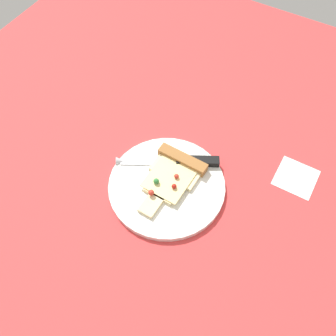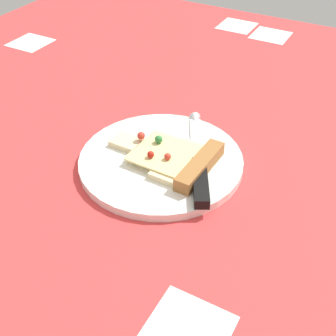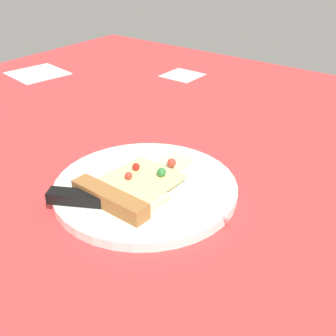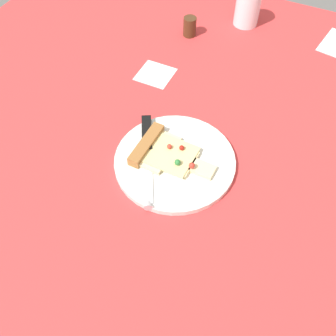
{
  "view_description": "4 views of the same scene",
  "coord_description": "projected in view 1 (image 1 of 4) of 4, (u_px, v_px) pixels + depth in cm",
  "views": [
    {
      "loc": [
        -39.54,
        -20.55,
        74.73
      ],
      "look_at": [
        1.38,
        2.96,
        2.43
      ],
      "focal_mm": 40.53,
      "sensor_mm": 36.0,
      "label": 1
    },
    {
      "loc": [
        26.55,
        -48.19,
        44.93
      ],
      "look_at": [
        1.27,
        -2.17,
        2.94
      ],
      "focal_mm": 47.97,
      "sensor_mm": 36.0,
      "label": 2
    },
    {
      "loc": [
        36.88,
        34.92,
        33.38
      ],
      "look_at": [
        -5.06,
        3.08,
        3.2
      ],
      "focal_mm": 45.1,
      "sensor_mm": 36.0,
      "label": 3
    },
    {
      "loc": [
        -22.19,
        47.04,
        65.86
      ],
      "look_at": [
        -2.02,
        4.9,
        2.56
      ],
      "focal_mm": 40.32,
      "sensor_mm": 36.0,
      "label": 4
    }
  ],
  "objects": [
    {
      "name": "pizza_slice",
      "position": [
        173.0,
        174.0,
        0.86
      ],
      "size": [
        17.63,
        12.07,
        2.6
      ],
      "rotation": [
        0.0,
        0.0,
        1.54
      ],
      "color": "beige",
      "rests_on": "plate"
    },
    {
      "name": "plate",
      "position": [
        167.0,
        186.0,
        0.86
      ],
      "size": [
        26.36,
        26.36,
        1.37
      ],
      "primitive_type": "cylinder",
      "color": "white",
      "rests_on": "ground_plane"
    },
    {
      "name": "ground_plane",
      "position": [
        176.0,
        187.0,
        0.88
      ],
      "size": [
        148.38,
        148.38,
        3.0
      ],
      "color": "#D13838",
      "rests_on": "ground"
    },
    {
      "name": "knife",
      "position": [
        178.0,
        161.0,
        0.88
      ],
      "size": [
        13.3,
        22.09,
        2.45
      ],
      "rotation": [
        0.0,
        0.0,
        0.5
      ],
      "color": "silver",
      "rests_on": "plate"
    }
  ]
}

